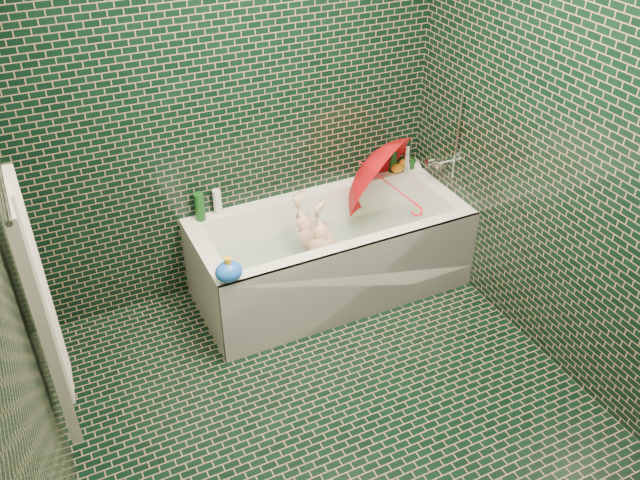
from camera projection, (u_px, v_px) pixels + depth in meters
name	position (u px, v px, depth m)	size (l,w,h in m)	color
floor	(340.00, 419.00, 3.55)	(2.80, 2.80, 0.00)	black
wall_back	(232.00, 100.00, 3.88)	(2.80, 2.80, 0.00)	black
wall_front	(588.00, 474.00, 1.80)	(2.80, 2.80, 0.00)	black
wall_left	(17.00, 306.00, 2.37)	(2.80, 2.80, 0.00)	black
wall_right	(580.00, 156.00, 3.31)	(2.80, 2.80, 0.00)	black
bathtub	(331.00, 262.00, 4.34)	(1.70, 0.75, 0.55)	white
bath_mat	(330.00, 268.00, 4.38)	(1.35, 0.47, 0.01)	#42D029
water	(330.00, 250.00, 4.30)	(1.48, 0.53, 0.00)	silver
towel_rail	(1.00, 184.00, 2.38)	(0.02, 0.02, 0.58)	silver
towel	(41.00, 310.00, 2.70)	(0.08, 0.44, 1.12)	beige
faucet	(445.00, 158.00, 4.32)	(0.18, 0.19, 0.55)	silver
child	(322.00, 253.00, 4.25)	(0.33, 0.21, 0.89)	#DEA78B
umbrella	(392.00, 186.00, 4.35)	(0.60, 0.60, 0.53)	red
soap_bottle_a	(415.00, 169.00, 4.66)	(0.09, 0.09, 0.23)	white
soap_bottle_b	(409.00, 169.00, 4.66)	(0.08, 0.09, 0.19)	#45207A
soap_bottle_c	(412.00, 170.00, 4.66)	(0.14, 0.14, 0.18)	#124115
bottle_right_tall	(393.00, 157.00, 4.58)	(0.06, 0.06, 0.22)	#124115
bottle_right_pump	(407.00, 158.00, 4.58)	(0.05, 0.05, 0.20)	silver
bottle_left_tall	(200.00, 207.00, 4.08)	(0.06, 0.06, 0.18)	#124115
bottle_left_short	(217.00, 202.00, 4.15)	(0.05, 0.05, 0.16)	white
rubber_duck	(398.00, 167.00, 4.59)	(0.12, 0.08, 0.09)	orange
bath_toy	(229.00, 271.00, 3.59)	(0.15, 0.13, 0.15)	blue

